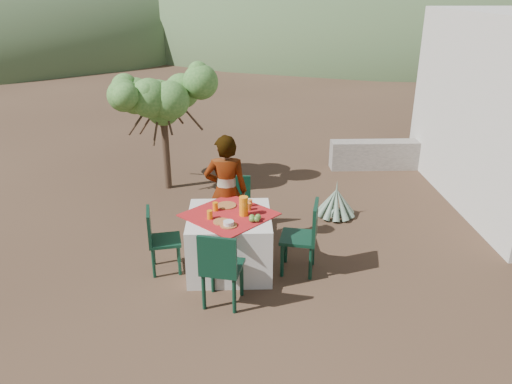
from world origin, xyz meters
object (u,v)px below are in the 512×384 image
Objects in this scene: chair_right at (305,234)px; person at (226,192)px; chair_far at (237,202)px; agave at (336,203)px; shrub_tree at (167,103)px; juice_pitcher at (244,206)px; chair_left at (159,237)px; chair_near at (220,266)px; table at (230,242)px.

person is at bearing -114.46° from chair_right.
person reaches higher than chair_far.
chair_right is at bearing -113.42° from agave.
agave is (2.71, -1.34, -1.29)m from shrub_tree.
agave is 2.73× the size of juice_pitcher.
chair_right reaches higher than chair_left.
shrub_tree is at bearing 113.66° from juice_pitcher.
chair_near is at bearing -126.53° from agave.
chair_left is 0.89× the size of chair_right.
chair_left is at bearing -126.78° from chair_far.
chair_far is at bearing -131.66° from chair_right.
chair_right is 1.26m from person.
chair_right is at bearing -49.15° from chair_far.
juice_pitcher is at bearing -82.63° from chair_right.
chair_far is 0.56m from person.
person is at bearing -77.72° from chair_near.
table is 0.88m from chair_left.
chair_left reaches higher than table.
chair_left is 2.94m from agave.
agave is (0.70, 1.60, -0.30)m from chair_right.
juice_pitcher is (0.23, -0.67, 0.09)m from person.
agave is (1.63, 1.50, -0.16)m from table.
chair_right is 0.84m from juice_pitcher.
juice_pitcher is at bearing 108.93° from person.
agave is (1.72, 2.32, -0.29)m from chair_near.
chair_near is (-0.09, -0.82, 0.14)m from table.
chair_near is 1.11× the size of chair_left.
chair_far is (0.09, 1.06, 0.08)m from table.
juice_pitcher is (1.26, -2.88, -0.63)m from shrub_tree.
chair_far is 0.43× the size of shrub_tree.
juice_pitcher is at bearing -11.48° from table.
chair_near is at bearing -74.81° from shrub_tree.
person is (-0.14, -0.43, 0.34)m from chair_far.
shrub_tree reaches higher than juice_pitcher.
chair_left is (-0.88, -0.02, 0.09)m from table.
table is 0.95m from chair_right.
chair_left reaches higher than agave.
chair_near is (-0.18, -1.88, 0.06)m from chair_far.
juice_pitcher reaches higher than chair_right.
chair_far is at bearing -51.25° from chair_left.
person is 0.83× the size of shrub_tree.
person is at bearing -64.93° from shrub_tree.
person reaches higher than chair_near.
chair_right is 1.77m from agave.
juice_pitcher is (0.09, -1.10, 0.43)m from chair_far.
chair_left is at bearing 38.58° from person.
shrub_tree is 2.90× the size of agave.
agave is at bearing 46.67° from juice_pitcher.
chair_near is at bearing -96.14° from table.
chair_right is at bearing -5.19° from juice_pitcher.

